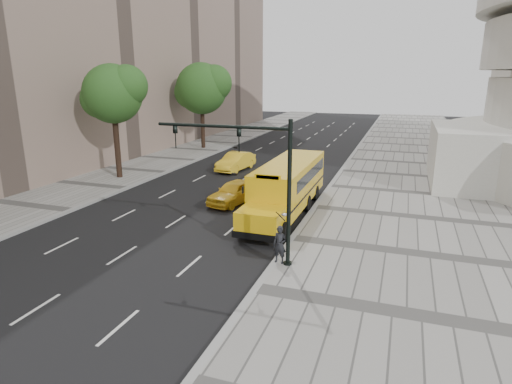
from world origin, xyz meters
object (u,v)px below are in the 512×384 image
(taxi_near, at_px, (234,192))
(pedestrian, at_px, (280,245))
(taxi_far, at_px, (236,162))
(traffic_signal, at_px, (257,173))
(tree_c, at_px, (202,88))
(school_bus, at_px, (288,183))
(tree_b, at_px, (113,93))

(taxi_near, relative_size, pedestrian, 2.62)
(taxi_far, distance_m, traffic_signal, 19.58)
(tree_c, distance_m, pedestrian, 32.01)
(tree_c, xyz_separation_m, school_bus, (14.89, -19.01, -4.94))
(tree_c, relative_size, pedestrian, 5.65)
(tree_b, relative_size, school_bus, 0.77)
(tree_c, bearing_deg, taxi_near, -58.93)
(school_bus, bearing_deg, traffic_signal, -84.94)
(tree_c, height_order, pedestrian, tree_c)
(taxi_far, relative_size, traffic_signal, 0.74)
(tree_c, distance_m, taxi_far, 13.35)
(traffic_signal, bearing_deg, taxi_near, 118.07)
(tree_b, bearing_deg, school_bus, -13.88)
(school_bus, bearing_deg, tree_c, 128.08)
(pedestrian, bearing_deg, tree_b, 151.94)
(tree_c, relative_size, school_bus, 0.82)
(tree_b, distance_m, traffic_signal, 19.56)
(tree_b, distance_m, taxi_near, 13.10)
(tree_b, height_order, taxi_far, tree_b)
(school_bus, distance_m, taxi_near, 3.88)
(tree_b, xyz_separation_m, traffic_signal, (15.61, -11.50, -2.63))
(taxi_near, bearing_deg, taxi_far, 125.12)
(school_bus, bearing_deg, taxi_far, 127.01)
(tree_b, relative_size, tree_c, 0.95)
(tree_c, xyz_separation_m, taxi_near, (11.18, -18.56, -5.96))
(taxi_near, height_order, traffic_signal, traffic_signal)
(tree_c, xyz_separation_m, traffic_signal, (15.59, -26.82, -2.61))
(school_bus, height_order, pedestrian, school_bus)
(pedestrian, bearing_deg, traffic_signal, -170.12)
(taxi_near, bearing_deg, tree_c, 134.88)
(tree_b, xyz_separation_m, taxi_near, (11.20, -3.23, -5.98))
(tree_b, distance_m, pedestrian, 20.98)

